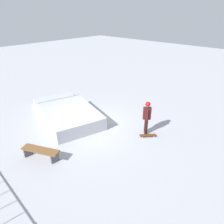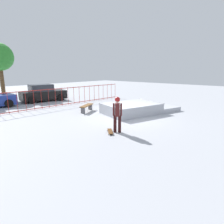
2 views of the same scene
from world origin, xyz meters
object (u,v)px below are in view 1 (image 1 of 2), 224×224
at_px(skater, 147,115).
at_px(park_bench, 41,152).
at_px(skate_ramp, 68,113).
at_px(skateboard, 148,135).

xyz_separation_m(skater, park_bench, (2.08, 4.60, -0.65)).
distance_m(skater, park_bench, 5.09).
relative_size(skate_ramp, park_bench, 3.65).
relative_size(skater, skateboard, 2.38).
xyz_separation_m(skate_ramp, park_bench, (-2.10, 2.88, 0.04)).
height_order(skate_ramp, park_bench, skate_ramp).
height_order(skater, park_bench, skater).
distance_m(skateboard, park_bench, 4.99).
bearing_deg(skater, park_bench, -152.86).
height_order(skater, skateboard, skater).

